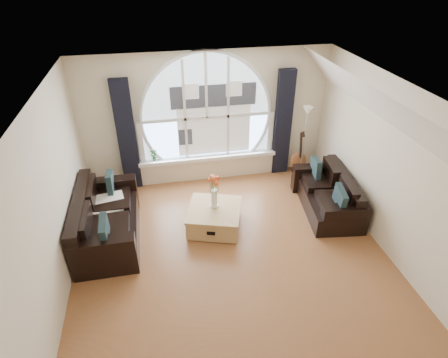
# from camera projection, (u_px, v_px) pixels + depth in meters

# --- Properties ---
(ground) EXTENTS (5.00, 5.50, 0.01)m
(ground) POSITION_uv_depth(u_px,v_px,m) (235.00, 264.00, 5.85)
(ground) COLOR brown
(ground) RESTS_ON ground
(ceiling) EXTENTS (5.00, 5.50, 0.01)m
(ceiling) POSITION_uv_depth(u_px,v_px,m) (238.00, 102.00, 4.41)
(ceiling) COLOR silver
(ceiling) RESTS_ON ground
(wall_back) EXTENTS (5.00, 0.01, 2.70)m
(wall_back) POSITION_uv_depth(u_px,v_px,m) (206.00, 119.00, 7.41)
(wall_back) COLOR beige
(wall_back) RESTS_ON ground
(wall_left) EXTENTS (0.01, 5.50, 2.70)m
(wall_left) POSITION_uv_depth(u_px,v_px,m) (47.00, 216.00, 4.72)
(wall_left) COLOR beige
(wall_left) RESTS_ON ground
(wall_right) EXTENTS (0.01, 5.50, 2.70)m
(wall_right) POSITION_uv_depth(u_px,v_px,m) (398.00, 176.00, 5.54)
(wall_right) COLOR beige
(wall_right) RESTS_ON ground
(attic_slope) EXTENTS (0.92, 5.50, 0.72)m
(attic_slope) POSITION_uv_depth(u_px,v_px,m) (396.00, 116.00, 4.95)
(attic_slope) COLOR silver
(attic_slope) RESTS_ON ground
(arched_window) EXTENTS (2.60, 0.06, 2.15)m
(arched_window) POSITION_uv_depth(u_px,v_px,m) (206.00, 106.00, 7.24)
(arched_window) COLOR silver
(arched_window) RESTS_ON wall_back
(window_sill) EXTENTS (2.90, 0.22, 0.08)m
(window_sill) POSITION_uv_depth(u_px,v_px,m) (208.00, 157.00, 7.78)
(window_sill) COLOR white
(window_sill) RESTS_ON wall_back
(window_frame) EXTENTS (2.76, 0.08, 2.15)m
(window_frame) POSITION_uv_depth(u_px,v_px,m) (207.00, 107.00, 7.22)
(window_frame) COLOR white
(window_frame) RESTS_ON wall_back
(neighbor_house) EXTENTS (1.70, 0.02, 1.50)m
(neighbor_house) POSITION_uv_depth(u_px,v_px,m) (214.00, 112.00, 7.32)
(neighbor_house) COLOR silver
(neighbor_house) RESTS_ON wall_back
(curtain_left) EXTENTS (0.35, 0.12, 2.30)m
(curtain_left) POSITION_uv_depth(u_px,v_px,m) (127.00, 137.00, 7.16)
(curtain_left) COLOR black
(curtain_left) RESTS_ON ground
(curtain_right) EXTENTS (0.35, 0.12, 2.30)m
(curtain_right) POSITION_uv_depth(u_px,v_px,m) (283.00, 124.00, 7.68)
(curtain_right) COLOR black
(curtain_right) RESTS_ON ground
(sofa_left) EXTENTS (0.98, 1.95, 0.86)m
(sofa_left) POSITION_uv_depth(u_px,v_px,m) (107.00, 219.00, 6.19)
(sofa_left) COLOR black
(sofa_left) RESTS_ON ground
(sofa_right) EXTENTS (1.02, 1.73, 0.73)m
(sofa_right) POSITION_uv_depth(u_px,v_px,m) (328.00, 192.00, 6.87)
(sofa_right) COLOR black
(sofa_right) RESTS_ON ground
(coffee_chest) EXTENTS (1.14, 1.14, 0.45)m
(coffee_chest) POSITION_uv_depth(u_px,v_px,m) (214.00, 217.00, 6.52)
(coffee_chest) COLOR tan
(coffee_chest) RESTS_ON ground
(throw_blanket) EXTENTS (0.65, 0.65, 0.10)m
(throw_blanket) POSITION_uv_depth(u_px,v_px,m) (109.00, 205.00, 6.36)
(throw_blanket) COLOR silver
(throw_blanket) RESTS_ON sofa_left
(vase_flowers) EXTENTS (0.24, 0.24, 0.70)m
(vase_flowers) POSITION_uv_depth(u_px,v_px,m) (214.00, 188.00, 6.27)
(vase_flowers) COLOR white
(vase_flowers) RESTS_ON coffee_chest
(floor_lamp) EXTENTS (0.24, 0.24, 1.60)m
(floor_lamp) POSITION_uv_depth(u_px,v_px,m) (304.00, 143.00, 7.71)
(floor_lamp) COLOR #B2B2B2
(floor_lamp) RESTS_ON ground
(guitar) EXTENTS (0.37, 0.26, 1.06)m
(guitar) POSITION_uv_depth(u_px,v_px,m) (299.00, 152.00, 7.94)
(guitar) COLOR brown
(guitar) RESTS_ON ground
(potted_plant) EXTENTS (0.16, 0.12, 0.27)m
(potted_plant) POSITION_uv_depth(u_px,v_px,m) (154.00, 155.00, 7.50)
(potted_plant) COLOR #1E6023
(potted_plant) RESTS_ON window_sill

